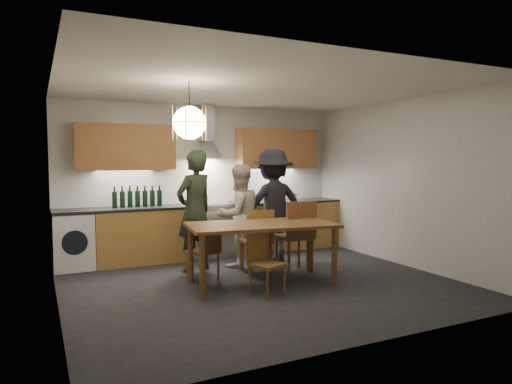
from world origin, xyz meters
name	(u,v)px	position (x,y,z in m)	size (l,w,h in m)	color
ground	(260,283)	(0.00, 0.00, 0.00)	(5.00, 5.00, 0.00)	black
room_shell	(260,156)	(0.00, 0.00, 1.71)	(5.02, 4.52, 2.61)	white
counter_run	(211,230)	(0.02, 1.95, 0.45)	(5.00, 0.62, 0.90)	tan
range_stove	(210,230)	(0.00, 1.94, 0.44)	(0.90, 0.60, 0.92)	silver
wall_fixtures	(207,147)	(0.00, 2.07, 1.87)	(4.30, 0.54, 1.10)	#BA7C47
pendant_lamp	(189,123)	(-1.00, -0.10, 2.10)	(0.43, 0.43, 0.70)	black
dining_table	(261,230)	(0.00, -0.04, 0.72)	(2.04, 1.22, 0.81)	brown
chair_back_left	(206,247)	(-0.61, 0.43, 0.47)	(0.47, 0.47, 0.82)	brown
chair_back_mid	(258,236)	(0.23, 0.55, 0.53)	(0.45, 0.45, 0.93)	brown
chair_back_right	(298,231)	(0.76, 0.30, 0.61)	(0.49, 0.49, 1.06)	brown
chair_front	(263,258)	(-0.20, -0.49, 0.46)	(0.46, 0.46, 0.80)	brown
person_left	(195,211)	(-0.57, 1.05, 0.90)	(0.66, 0.43, 1.80)	black
person_mid	(239,216)	(0.14, 1.03, 0.79)	(0.77, 0.60, 1.58)	beige
person_right	(273,205)	(0.79, 1.13, 0.91)	(1.18, 0.68, 1.83)	black
mixing_bowl	(270,199)	(1.15, 1.91, 0.93)	(0.28, 0.28, 0.07)	#BBBCBF
stock_pot	(292,197)	(1.62, 1.92, 0.96)	(0.18, 0.18, 0.12)	#AEAEB1
wine_bottles	(138,196)	(-1.22, 1.98, 1.07)	(0.79, 0.08, 0.34)	black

